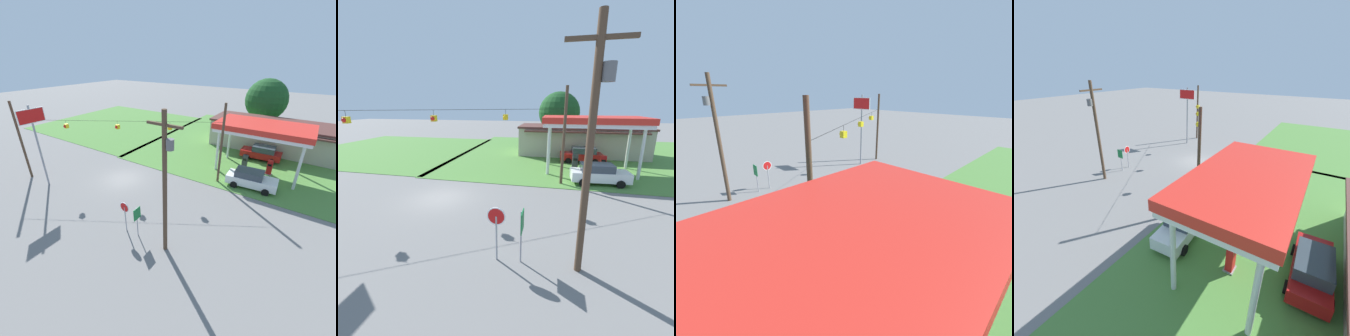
# 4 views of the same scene
# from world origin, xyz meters

# --- Properties ---
(ground_plane) EXTENTS (160.00, 160.00, 0.00)m
(ground_plane) POSITION_xyz_m (0.00, 0.00, 0.00)
(ground_plane) COLOR slate
(gas_station_canopy) EXTENTS (9.44, 5.26, 5.46)m
(gas_station_canopy) POSITION_xyz_m (11.40, 9.46, 4.93)
(gas_station_canopy) COLOR silver
(gas_station_canopy) RESTS_ON ground
(fuel_pump_near) EXTENTS (0.71, 0.56, 1.68)m
(fuel_pump_near) POSITION_xyz_m (10.05, 9.46, 0.80)
(fuel_pump_near) COLOR gray
(fuel_pump_near) RESTS_ON ground
(fuel_pump_far) EXTENTS (0.71, 0.56, 1.68)m
(fuel_pump_far) POSITION_xyz_m (12.74, 9.46, 0.80)
(fuel_pump_far) COLOR gray
(fuel_pump_far) RESTS_ON ground
(car_at_pumps_front) EXTENTS (4.84, 2.33, 1.76)m
(car_at_pumps_front) POSITION_xyz_m (11.73, 5.70, 0.92)
(car_at_pumps_front) COLOR white
(car_at_pumps_front) RESTS_ON ground
(car_at_pumps_rear) EXTENTS (4.78, 2.24, 1.78)m
(car_at_pumps_rear) POSITION_xyz_m (11.07, 13.22, 0.92)
(car_at_pumps_rear) COLOR #AD1414
(car_at_pumps_rear) RESTS_ON ground
(stop_sign_roadside) EXTENTS (0.80, 0.08, 2.50)m
(stop_sign_roadside) POSITION_xyz_m (5.70, -5.65, 1.81)
(stop_sign_roadside) COLOR #99999E
(stop_sign_roadside) RESTS_ON ground
(stop_sign_overhead) EXTENTS (0.22, 2.40, 7.92)m
(stop_sign_overhead) POSITION_xyz_m (-5.50, -4.92, 5.74)
(stop_sign_overhead) COLOR gray
(stop_sign_overhead) RESTS_ON ground
(route_sign) EXTENTS (0.10, 0.70, 2.40)m
(route_sign) POSITION_xyz_m (6.77, -5.58, 1.71)
(route_sign) COLOR gray
(route_sign) RESTS_ON ground
(utility_pole_main) EXTENTS (2.20, 0.44, 9.38)m
(utility_pole_main) POSITION_xyz_m (9.16, -5.56, 5.25)
(utility_pole_main) COLOR #4C3828
(utility_pole_main) RESTS_ON ground
(signal_span_gantry) EXTENTS (17.47, 10.24, 8.00)m
(signal_span_gantry) POSITION_xyz_m (0.00, -0.01, 4.31)
(signal_span_gantry) COLOR #4C3828
(signal_span_gantry) RESTS_ON ground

